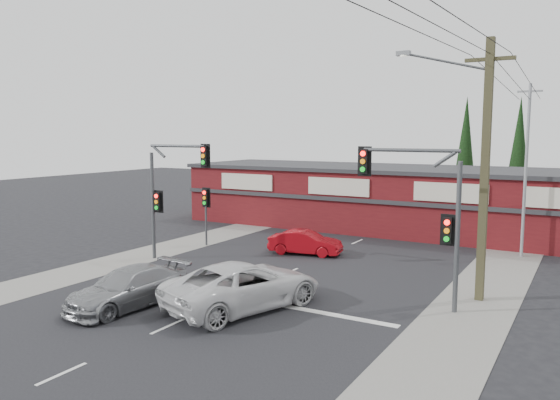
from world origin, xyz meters
The scene contains 18 objects.
ground centered at (0.00, 0.00, 0.00)m, with size 120.00×120.00×0.00m, color black.
road_strip centered at (0.00, 5.00, 0.01)m, with size 14.00×70.00×0.01m, color black.
verge_left centered at (-8.50, 5.00, 0.01)m, with size 3.00×70.00×0.02m, color gray.
verge_right centered at (8.50, 5.00, 0.01)m, with size 3.00×70.00×0.02m, color gray.
stop_line centered at (3.50, -1.50, 0.01)m, with size 6.50×0.35×0.01m, color silver.
white_suv centered at (1.08, -2.41, 0.86)m, with size 2.87×6.22×1.73m, color silver.
silver_suv centered at (-2.73, -4.49, 0.73)m, with size 2.04×5.01×1.45m, color gray.
red_sedan centered at (-1.14, 6.81, 0.64)m, with size 1.36×3.90×1.29m, color #9E0911.
lane_dashes centered at (0.00, 2.99, 0.01)m, with size 0.12×43.59×0.01m.
shop_building centered at (-0.99, 16.99, 2.13)m, with size 27.30×8.40×4.22m.
conifer_near centered at (3.50, 24.00, 5.48)m, with size 1.80×1.80×9.25m.
conifer_far centered at (7.00, 26.00, 5.48)m, with size 1.80×1.80×9.25m.
traffic_mast_left centered at (-6.43, 2.00, 3.93)m, with size 3.77×0.27×5.97m.
traffic_mast_right centered at (6.86, 1.00, 3.95)m, with size 3.96×0.27×5.97m.
pedestal_signal centered at (-7.20, 6.01, 2.41)m, with size 0.55×0.27×3.38m.
utility_pole centered at (8.36, 2.99, 5.40)m, with size 4.38×0.59×10.00m.
steel_pole centered at (9.00, 12.00, 4.70)m, with size 1.20×0.16×9.00m.
power_lines centered at (8.47, -2.47, 9.04)m, with size 2.01×29.00×1.22m.
Camera 1 is at (12.15, -18.78, 6.46)m, focal length 35.00 mm.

